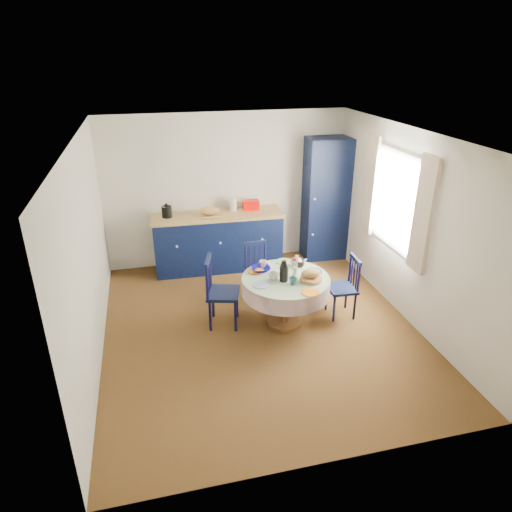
{
  "coord_description": "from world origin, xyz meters",
  "views": [
    {
      "loc": [
        -1.27,
        -4.96,
        3.38
      ],
      "look_at": [
        -0.0,
        0.2,
        0.96
      ],
      "focal_mm": 32.0,
      "sensor_mm": 36.0,
      "label": 1
    }
  ],
  "objects_px": {
    "mug_c": "(300,264)",
    "mug_a": "(273,276)",
    "chair_right": "(344,286)",
    "mug_d": "(263,264)",
    "kitchen_counter": "(218,240)",
    "pantry_cabinet": "(326,199)",
    "cobalt_bowl": "(261,269)",
    "mug_b": "(293,281)",
    "chair_far": "(258,270)",
    "dining_table": "(286,286)",
    "chair_left": "(220,291)"
  },
  "relations": [
    {
      "from": "mug_c",
      "to": "mug_a",
      "type": "bearing_deg",
      "value": -149.97
    },
    {
      "from": "mug_c",
      "to": "chair_right",
      "type": "bearing_deg",
      "value": -21.76
    },
    {
      "from": "mug_c",
      "to": "mug_d",
      "type": "bearing_deg",
      "value": 168.27
    },
    {
      "from": "mug_d",
      "to": "kitchen_counter",
      "type": "bearing_deg",
      "value": 102.98
    },
    {
      "from": "pantry_cabinet",
      "to": "mug_d",
      "type": "distance_m",
      "value": 2.24
    },
    {
      "from": "mug_d",
      "to": "cobalt_bowl",
      "type": "bearing_deg",
      "value": -120.42
    },
    {
      "from": "cobalt_bowl",
      "to": "chair_right",
      "type": "bearing_deg",
      "value": -12.01
    },
    {
      "from": "mug_d",
      "to": "cobalt_bowl",
      "type": "height_order",
      "value": "mug_d"
    },
    {
      "from": "mug_a",
      "to": "mug_d",
      "type": "relative_size",
      "value": 1.11
    },
    {
      "from": "mug_a",
      "to": "mug_b",
      "type": "height_order",
      "value": "same"
    },
    {
      "from": "chair_far",
      "to": "mug_c",
      "type": "xyz_separation_m",
      "value": [
        0.44,
        -0.57,
        0.32
      ]
    },
    {
      "from": "dining_table",
      "to": "mug_d",
      "type": "relative_size",
      "value": 10.81
    },
    {
      "from": "chair_right",
      "to": "mug_d",
      "type": "distance_m",
      "value": 1.15
    },
    {
      "from": "chair_left",
      "to": "mug_b",
      "type": "bearing_deg",
      "value": -99.62
    },
    {
      "from": "cobalt_bowl",
      "to": "chair_left",
      "type": "bearing_deg",
      "value": -172.85
    },
    {
      "from": "mug_b",
      "to": "mug_d",
      "type": "bearing_deg",
      "value": 113.28
    },
    {
      "from": "kitchen_counter",
      "to": "cobalt_bowl",
      "type": "bearing_deg",
      "value": -77.57
    },
    {
      "from": "chair_left",
      "to": "mug_a",
      "type": "distance_m",
      "value": 0.73
    },
    {
      "from": "mug_a",
      "to": "mug_b",
      "type": "bearing_deg",
      "value": -44.92
    },
    {
      "from": "dining_table",
      "to": "mug_d",
      "type": "bearing_deg",
      "value": 121.37
    },
    {
      "from": "mug_a",
      "to": "chair_left",
      "type": "bearing_deg",
      "value": 163.5
    },
    {
      "from": "mug_d",
      "to": "pantry_cabinet",
      "type": "bearing_deg",
      "value": 46.76
    },
    {
      "from": "dining_table",
      "to": "cobalt_bowl",
      "type": "xyz_separation_m",
      "value": [
        -0.27,
        0.27,
        0.15
      ]
    },
    {
      "from": "pantry_cabinet",
      "to": "cobalt_bowl",
      "type": "relative_size",
      "value": 8.45
    },
    {
      "from": "pantry_cabinet",
      "to": "chair_far",
      "type": "bearing_deg",
      "value": -139.1
    },
    {
      "from": "pantry_cabinet",
      "to": "chair_right",
      "type": "bearing_deg",
      "value": -100.33
    },
    {
      "from": "pantry_cabinet",
      "to": "chair_right",
      "type": "height_order",
      "value": "pantry_cabinet"
    },
    {
      "from": "mug_b",
      "to": "cobalt_bowl",
      "type": "height_order",
      "value": "mug_b"
    },
    {
      "from": "chair_left",
      "to": "mug_d",
      "type": "relative_size",
      "value": 9.14
    },
    {
      "from": "mug_b",
      "to": "mug_d",
      "type": "distance_m",
      "value": 0.61
    },
    {
      "from": "pantry_cabinet",
      "to": "mug_b",
      "type": "distance_m",
      "value": 2.54
    },
    {
      "from": "chair_far",
      "to": "cobalt_bowl",
      "type": "bearing_deg",
      "value": -103.7
    },
    {
      "from": "kitchen_counter",
      "to": "chair_far",
      "type": "relative_size",
      "value": 2.6
    },
    {
      "from": "chair_right",
      "to": "kitchen_counter",
      "type": "bearing_deg",
      "value": -140.37
    },
    {
      "from": "chair_left",
      "to": "mug_c",
      "type": "relative_size",
      "value": 7.95
    },
    {
      "from": "pantry_cabinet",
      "to": "mug_c",
      "type": "relative_size",
      "value": 17.07
    },
    {
      "from": "pantry_cabinet",
      "to": "mug_a",
      "type": "xyz_separation_m",
      "value": [
        -1.48,
        -1.98,
        -0.3
      ]
    },
    {
      "from": "mug_a",
      "to": "cobalt_bowl",
      "type": "xyz_separation_m",
      "value": [
        -0.09,
        0.27,
        -0.02
      ]
    },
    {
      "from": "mug_a",
      "to": "mug_c",
      "type": "bearing_deg",
      "value": 30.03
    },
    {
      "from": "mug_d",
      "to": "mug_a",
      "type": "bearing_deg",
      "value": -83.55
    },
    {
      "from": "mug_b",
      "to": "chair_far",
      "type": "bearing_deg",
      "value": 100.8
    },
    {
      "from": "pantry_cabinet",
      "to": "kitchen_counter",
      "type": "bearing_deg",
      "value": -175.75
    },
    {
      "from": "mug_a",
      "to": "mug_b",
      "type": "distance_m",
      "value": 0.28
    },
    {
      "from": "chair_left",
      "to": "chair_far",
      "type": "relative_size",
      "value": 1.17
    },
    {
      "from": "chair_far",
      "to": "kitchen_counter",
      "type": "bearing_deg",
      "value": 106.47
    },
    {
      "from": "chair_far",
      "to": "cobalt_bowl",
      "type": "distance_m",
      "value": 0.64
    },
    {
      "from": "chair_left",
      "to": "kitchen_counter",
      "type": "bearing_deg",
      "value": 6.6
    },
    {
      "from": "mug_c",
      "to": "mug_d",
      "type": "distance_m",
      "value": 0.5
    },
    {
      "from": "kitchen_counter",
      "to": "mug_c",
      "type": "bearing_deg",
      "value": -61.18
    },
    {
      "from": "pantry_cabinet",
      "to": "mug_d",
      "type": "xyz_separation_m",
      "value": [
        -1.52,
        -1.62,
        -0.3
      ]
    }
  ]
}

